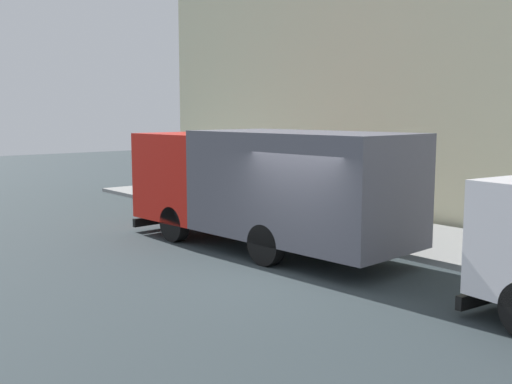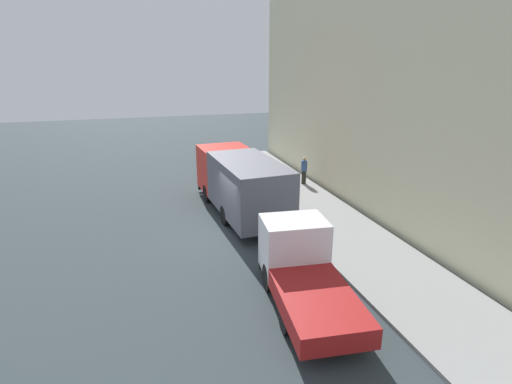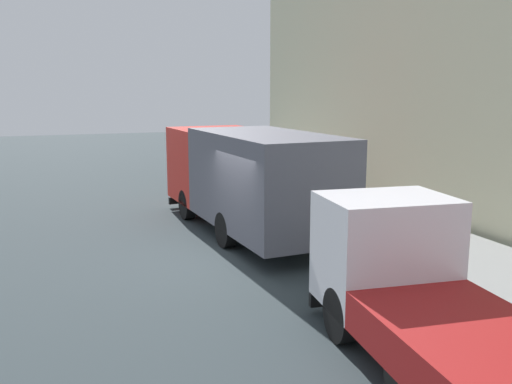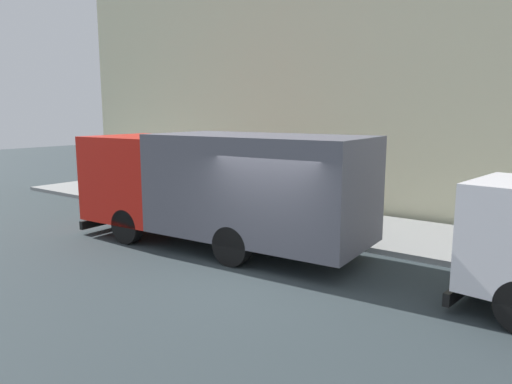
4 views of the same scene
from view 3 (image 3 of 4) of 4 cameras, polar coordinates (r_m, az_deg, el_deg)
ground at (r=13.39m, az=-2.69°, el=-6.88°), size 80.00×80.00×0.00m
sidewalk at (r=15.48m, az=14.79°, el=-4.55°), size 3.73×30.00×0.14m
building_facade at (r=16.54m, az=22.73°, el=15.54°), size 0.50×30.00×11.35m
large_utility_truck at (r=15.52m, az=-0.93°, el=1.76°), size 3.02×8.09×2.90m
small_flatbed_truck at (r=8.76m, az=16.18°, el=-9.61°), size 2.58×5.32×2.29m
pedestrian_walking at (r=20.49m, az=8.79°, el=1.99°), size 0.39×0.39×1.64m
traffic_cone_orange at (r=21.22m, az=1.12°, el=0.82°), size 0.39×0.39×0.56m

